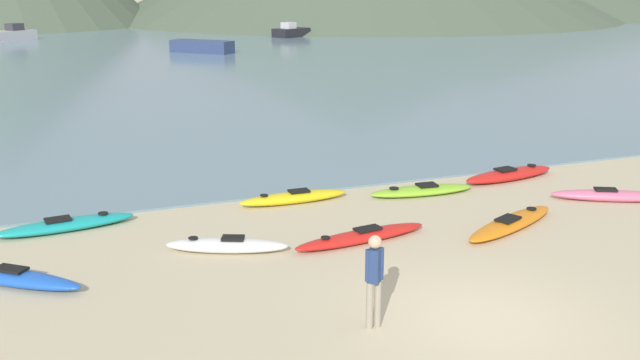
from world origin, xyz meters
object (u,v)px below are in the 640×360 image
(kayak_on_sand_2, at_px, (611,196))
(kayak_on_sand_7, at_px, (227,245))
(kayak_on_sand_1, at_px, (4,276))
(kayak_on_sand_8, at_px, (509,174))
(kayak_on_sand_0, at_px, (361,236))
(kayak_on_sand_4, at_px, (511,223))
(moored_boat_2, at_px, (202,46))
(kayak_on_sand_6, at_px, (65,225))
(kayak_on_sand_5, at_px, (294,197))
(kayak_on_sand_3, at_px, (422,190))
(moored_boat_0, at_px, (291,32))
(moored_boat_3, at_px, (12,35))
(person_near_foreground, at_px, (374,275))

(kayak_on_sand_2, bearing_deg, kayak_on_sand_7, 179.55)
(kayak_on_sand_1, bearing_deg, kayak_on_sand_8, 11.47)
(kayak_on_sand_0, xyz_separation_m, kayak_on_sand_1, (-7.39, 0.43, 0.02))
(kayak_on_sand_4, distance_m, moored_boat_2, 42.35)
(kayak_on_sand_1, bearing_deg, moored_boat_2, 72.02)
(kayak_on_sand_6, xyz_separation_m, kayak_on_sand_7, (3.15, -2.76, 0.01))
(kayak_on_sand_4, bearing_deg, kayak_on_sand_1, 175.52)
(kayak_on_sand_5, distance_m, kayak_on_sand_8, 6.61)
(kayak_on_sand_3, height_order, moored_boat_2, moored_boat_2)
(kayak_on_sand_7, relative_size, moored_boat_0, 0.68)
(kayak_on_sand_2, distance_m, moored_boat_3, 59.86)
(kayak_on_sand_1, distance_m, moored_boat_2, 43.54)
(person_near_foreground, relative_size, moored_boat_0, 0.42)
(person_near_foreground, bearing_deg, moored_boat_0, 71.84)
(kayak_on_sand_2, distance_m, kayak_on_sand_7, 10.39)
(moored_boat_0, bearing_deg, moored_boat_3, 167.84)
(moored_boat_2, bearing_deg, kayak_on_sand_7, -102.28)
(kayak_on_sand_5, bearing_deg, kayak_on_sand_0, -83.09)
(kayak_on_sand_1, xyz_separation_m, kayak_on_sand_3, (10.47, 2.33, -0.03))
(moored_boat_0, distance_m, moored_boat_3, 24.99)
(kayak_on_sand_1, relative_size, moored_boat_2, 0.67)
(kayak_on_sand_0, bearing_deg, moored_boat_2, 81.78)
(kayak_on_sand_0, xyz_separation_m, kayak_on_sand_6, (-6.10, 3.26, 0.01))
(kayak_on_sand_8, bearing_deg, kayak_on_sand_4, -124.70)
(kayak_on_sand_5, relative_size, moored_boat_0, 0.76)
(kayak_on_sand_6, bearing_deg, kayak_on_sand_4, -20.69)
(kayak_on_sand_2, relative_size, kayak_on_sand_4, 0.87)
(kayak_on_sand_5, height_order, moored_boat_3, moored_boat_3)
(kayak_on_sand_7, bearing_deg, kayak_on_sand_4, -8.03)
(kayak_on_sand_6, relative_size, moored_boat_3, 0.74)
(kayak_on_sand_6, height_order, kayak_on_sand_7, kayak_on_sand_7)
(kayak_on_sand_4, distance_m, kayak_on_sand_6, 10.46)
(kayak_on_sand_2, xyz_separation_m, kayak_on_sand_4, (-3.75, -0.86, -0.02))
(kayak_on_sand_1, distance_m, moored_boat_0, 58.19)
(kayak_on_sand_4, height_order, kayak_on_sand_8, kayak_on_sand_8)
(kayak_on_sand_4, xyz_separation_m, moored_boat_2, (2.36, 42.28, 0.39))
(kayak_on_sand_6, bearing_deg, kayak_on_sand_8, -0.32)
(kayak_on_sand_6, height_order, kayak_on_sand_8, kayak_on_sand_8)
(kayak_on_sand_2, xyz_separation_m, kayak_on_sand_8, (-1.24, 2.77, 0.01))
(kayak_on_sand_3, distance_m, kayak_on_sand_6, 9.19)
(kayak_on_sand_5, bearing_deg, moored_boat_0, 70.58)
(kayak_on_sand_5, bearing_deg, kayak_on_sand_4, -42.74)
(kayak_on_sand_0, distance_m, kayak_on_sand_2, 7.45)
(kayak_on_sand_0, distance_m, moored_boat_0, 55.88)
(moored_boat_3, bearing_deg, kayak_on_sand_1, -90.12)
(kayak_on_sand_0, distance_m, kayak_on_sand_6, 6.91)
(kayak_on_sand_3, distance_m, moored_boat_3, 56.63)
(moored_boat_2, bearing_deg, kayak_on_sand_0, -98.22)
(kayak_on_sand_8, distance_m, moored_boat_2, 38.65)
(kayak_on_sand_1, xyz_separation_m, moored_boat_3, (0.13, 58.01, 0.43))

